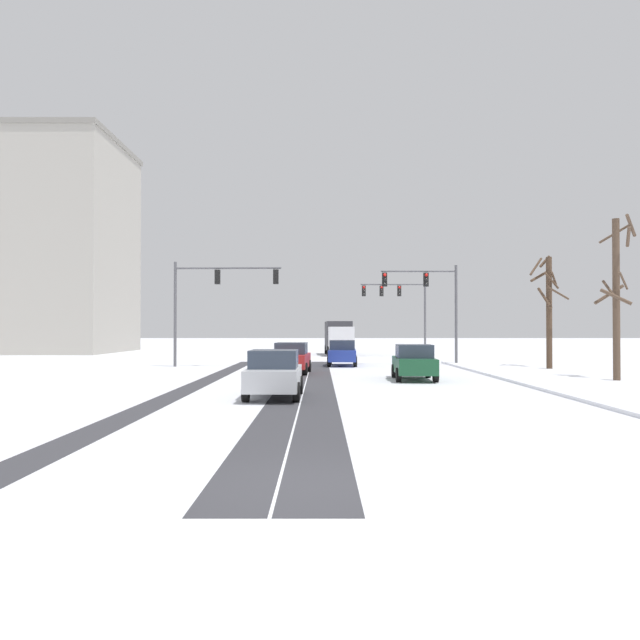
{
  "coord_description": "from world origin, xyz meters",
  "views": [
    {
      "loc": [
        0.05,
        -9.31,
        2.33
      ],
      "look_at": [
        0.0,
        23.25,
        2.8
      ],
      "focal_mm": 34.92,
      "sensor_mm": 36.0,
      "label": 1
    }
  ],
  "objects_px": {
    "traffic_signal_near_left": "(213,291)",
    "car_dark_green_third": "(415,362)",
    "bare_tree_sidewalk_mid": "(618,293)",
    "office_building_far_left_block": "(4,247)",
    "box_truck_delivery": "(340,337)",
    "car_silver_fourth": "(275,374)",
    "car_red_second": "(293,358)",
    "bare_tree_sidewalk_far": "(549,306)",
    "traffic_signal_near_right": "(431,294)",
    "traffic_signal_far_right": "(400,300)",
    "car_blue_lead": "(343,353)"
  },
  "relations": [
    {
      "from": "car_blue_lead",
      "to": "car_silver_fourth",
      "type": "relative_size",
      "value": 1.01
    },
    {
      "from": "car_blue_lead",
      "to": "bare_tree_sidewalk_mid",
      "type": "distance_m",
      "value": 16.76
    },
    {
      "from": "traffic_signal_near_left",
      "to": "office_building_far_left_block",
      "type": "xyz_separation_m",
      "value": [
        -25.21,
        23.82,
        5.91
      ]
    },
    {
      "from": "car_red_second",
      "to": "office_building_far_left_block",
      "type": "relative_size",
      "value": 0.18
    },
    {
      "from": "traffic_signal_near_right",
      "to": "car_blue_lead",
      "type": "relative_size",
      "value": 1.56
    },
    {
      "from": "car_silver_fourth",
      "to": "box_truck_delivery",
      "type": "xyz_separation_m",
      "value": [
        3.24,
        34.64,
        0.82
      ]
    },
    {
      "from": "traffic_signal_near_left",
      "to": "bare_tree_sidewalk_far",
      "type": "bearing_deg",
      "value": -5.34
    },
    {
      "from": "car_red_second",
      "to": "traffic_signal_near_right",
      "type": "bearing_deg",
      "value": 42.52
    },
    {
      "from": "traffic_signal_near_left",
      "to": "car_red_second",
      "type": "xyz_separation_m",
      "value": [
        5.18,
        -5.92,
        -3.85
      ]
    },
    {
      "from": "car_silver_fourth",
      "to": "office_building_far_left_block",
      "type": "bearing_deg",
      "value": 126.32
    },
    {
      "from": "traffic_signal_near_left",
      "to": "box_truck_delivery",
      "type": "relative_size",
      "value": 0.89
    },
    {
      "from": "bare_tree_sidewalk_mid",
      "to": "car_dark_green_third",
      "type": "bearing_deg",
      "value": 178.95
    },
    {
      "from": "bare_tree_sidewalk_far",
      "to": "office_building_far_left_block",
      "type": "distance_m",
      "value": 52.56
    },
    {
      "from": "car_silver_fourth",
      "to": "box_truck_delivery",
      "type": "height_order",
      "value": "box_truck_delivery"
    },
    {
      "from": "traffic_signal_far_right",
      "to": "car_blue_lead",
      "type": "relative_size",
      "value": 1.56
    },
    {
      "from": "car_dark_green_third",
      "to": "traffic_signal_near_right",
      "type": "bearing_deg",
      "value": 76.52
    },
    {
      "from": "car_blue_lead",
      "to": "traffic_signal_far_right",
      "type": "bearing_deg",
      "value": 67.99
    },
    {
      "from": "traffic_signal_near_right",
      "to": "car_dark_green_third",
      "type": "xyz_separation_m",
      "value": [
        -2.9,
        -12.09,
        -3.78
      ]
    },
    {
      "from": "traffic_signal_far_right",
      "to": "car_dark_green_third",
      "type": "height_order",
      "value": "traffic_signal_far_right"
    },
    {
      "from": "traffic_signal_near_right",
      "to": "car_blue_lead",
      "type": "xyz_separation_m",
      "value": [
        -5.78,
        -1.1,
        -3.78
      ]
    },
    {
      "from": "traffic_signal_far_right",
      "to": "box_truck_delivery",
      "type": "xyz_separation_m",
      "value": [
        -5.02,
        3.18,
        -3.14
      ]
    },
    {
      "from": "car_silver_fourth",
      "to": "bare_tree_sidewalk_far",
      "type": "distance_m",
      "value": 21.8
    },
    {
      "from": "car_dark_green_third",
      "to": "office_building_far_left_block",
      "type": "distance_m",
      "value": 50.5
    },
    {
      "from": "traffic_signal_far_right",
      "to": "car_blue_lead",
      "type": "xyz_separation_m",
      "value": [
        -5.29,
        -13.09,
        -3.96
      ]
    },
    {
      "from": "traffic_signal_near_left",
      "to": "car_silver_fourth",
      "type": "height_order",
      "value": "traffic_signal_near_left"
    },
    {
      "from": "traffic_signal_near_right",
      "to": "bare_tree_sidewalk_mid",
      "type": "xyz_separation_m",
      "value": [
        6.32,
        -12.26,
        -0.62
      ]
    },
    {
      "from": "bare_tree_sidewalk_far",
      "to": "car_red_second",
      "type": "bearing_deg",
      "value": -164.88
    },
    {
      "from": "bare_tree_sidewalk_far",
      "to": "car_silver_fourth",
      "type": "bearing_deg",
      "value": -133.99
    },
    {
      "from": "traffic_signal_far_right",
      "to": "office_building_far_left_block",
      "type": "relative_size",
      "value": 0.27
    },
    {
      "from": "traffic_signal_near_left",
      "to": "bare_tree_sidewalk_mid",
      "type": "xyz_separation_m",
      "value": [
        20.18,
        -10.22,
        -0.69
      ]
    },
    {
      "from": "traffic_signal_near_right",
      "to": "car_dark_green_third",
      "type": "height_order",
      "value": "traffic_signal_near_right"
    },
    {
      "from": "office_building_far_left_block",
      "to": "car_dark_green_third",
      "type": "bearing_deg",
      "value": -43.11
    },
    {
      "from": "box_truck_delivery",
      "to": "bare_tree_sidewalk_far",
      "type": "xyz_separation_m",
      "value": [
        11.77,
        -19.1,
        2.05
      ]
    },
    {
      "from": "traffic_signal_near_left",
      "to": "bare_tree_sidewalk_far",
      "type": "height_order",
      "value": "bare_tree_sidewalk_far"
    },
    {
      "from": "car_silver_fourth",
      "to": "traffic_signal_near_left",
      "type": "bearing_deg",
      "value": 106.37
    },
    {
      "from": "car_silver_fourth",
      "to": "bare_tree_sidewalk_mid",
      "type": "xyz_separation_m",
      "value": [
        15.06,
        7.21,
        3.16
      ]
    },
    {
      "from": "car_red_second",
      "to": "car_dark_green_third",
      "type": "relative_size",
      "value": 1.01
    },
    {
      "from": "traffic_signal_near_right",
      "to": "bare_tree_sidewalk_far",
      "type": "relative_size",
      "value": 0.97
    },
    {
      "from": "traffic_signal_near_right",
      "to": "bare_tree_sidewalk_far",
      "type": "distance_m",
      "value": 7.45
    },
    {
      "from": "traffic_signal_far_right",
      "to": "car_red_second",
      "type": "bearing_deg",
      "value": -112.32
    },
    {
      "from": "traffic_signal_near_left",
      "to": "car_dark_green_third",
      "type": "bearing_deg",
      "value": -42.5
    },
    {
      "from": "bare_tree_sidewalk_mid",
      "to": "office_building_far_left_block",
      "type": "xyz_separation_m",
      "value": [
        -45.38,
        34.03,
        6.61
      ]
    },
    {
      "from": "box_truck_delivery",
      "to": "car_silver_fourth",
      "type": "bearing_deg",
      "value": -95.34
    },
    {
      "from": "traffic_signal_near_right",
      "to": "box_truck_delivery",
      "type": "bearing_deg",
      "value": 109.96
    },
    {
      "from": "car_red_second",
      "to": "car_dark_green_third",
      "type": "height_order",
      "value": "same"
    },
    {
      "from": "traffic_signal_far_right",
      "to": "bare_tree_sidewalk_mid",
      "type": "relative_size",
      "value": 0.88
    },
    {
      "from": "traffic_signal_near_left",
      "to": "car_red_second",
      "type": "bearing_deg",
      "value": -48.8
    },
    {
      "from": "bare_tree_sidewalk_mid",
      "to": "bare_tree_sidewalk_far",
      "type": "distance_m",
      "value": 8.34
    },
    {
      "from": "traffic_signal_far_right",
      "to": "office_building_far_left_block",
      "type": "distance_m",
      "value": 40.22
    },
    {
      "from": "traffic_signal_near_left",
      "to": "traffic_signal_near_right",
      "type": "bearing_deg",
      "value": 8.38
    }
  ]
}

